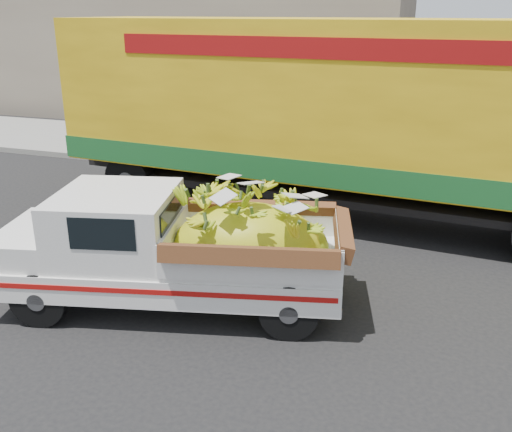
% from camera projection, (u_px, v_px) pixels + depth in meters
% --- Properties ---
extents(ground, '(100.00, 100.00, 0.00)m').
position_uv_depth(ground, '(194.00, 337.00, 7.29)').
color(ground, black).
rests_on(ground, ground).
extents(curb, '(60.00, 0.25, 0.15)m').
position_uv_depth(curb, '(324.00, 178.00, 13.91)').
color(curb, gray).
rests_on(curb, ground).
extents(sidewalk, '(60.00, 4.00, 0.14)m').
position_uv_depth(sidewalk, '(340.00, 158.00, 15.77)').
color(sidewalk, gray).
rests_on(sidewalk, ground).
extents(building_left, '(18.00, 6.00, 5.00)m').
position_uv_depth(building_left, '(173.00, 49.00, 22.65)').
color(building_left, gray).
rests_on(building_left, ground).
extents(pickup_truck, '(4.93, 2.74, 1.64)m').
position_uv_depth(pickup_truck, '(196.00, 248.00, 7.79)').
color(pickup_truck, black).
rests_on(pickup_truck, ground).
extents(semi_trailer, '(12.04, 3.47, 3.80)m').
position_uv_depth(semi_trailer, '(356.00, 113.00, 10.69)').
color(semi_trailer, black).
rests_on(semi_trailer, ground).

